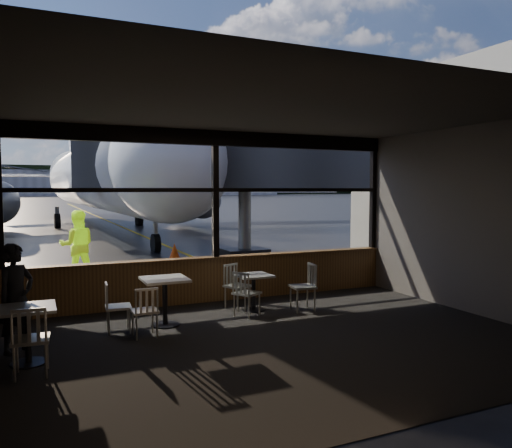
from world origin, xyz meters
TOP-DOWN VIEW (x-y plane):
  - ground_plane at (0.00, 120.00)m, footprint 520.00×520.00m
  - carpet_floor at (0.00, -3.00)m, footprint 8.00×6.00m
  - ceiling at (0.00, -3.00)m, footprint 8.00×6.00m
  - wall_right at (4.00, -3.00)m, footprint 0.04×6.00m
  - wall_back at (0.00, -6.00)m, footprint 8.00×0.04m
  - window_sill at (0.00, 0.00)m, footprint 8.00×0.28m
  - window_header at (0.00, 0.00)m, footprint 8.00×0.18m
  - mullion_centre at (0.00, 0.00)m, footprint 0.12×0.12m
  - mullion_right at (3.95, 0.00)m, footprint 0.12×0.12m
  - window_transom at (0.00, 0.00)m, footprint 8.00×0.10m
  - airliner at (0.32, 21.38)m, footprint 32.93×39.12m
  - jet_bridge at (3.60, 5.50)m, footprint 8.79×10.74m
  - cafe_table_near at (0.38, -1.08)m, footprint 0.63×0.63m
  - cafe_table_mid at (-1.42, -1.43)m, footprint 0.74×0.74m
  - cafe_table_left at (-3.52, -2.54)m, footprint 0.70×0.70m
  - chair_near_e at (1.23, -1.46)m, footprint 0.55×0.55m
  - chair_near_w at (0.09, -1.43)m, footprint 0.63×0.63m
  - chair_near_n at (0.16, -0.80)m, footprint 0.63×0.63m
  - chair_mid_s at (-1.86, -1.94)m, footprint 0.45×0.45m
  - chair_mid_w at (-2.20, -1.53)m, footprint 0.48×0.48m
  - chair_left_s at (-3.48, -3.02)m, footprint 0.53×0.53m
  - passenger at (-3.66, -1.96)m, footprint 0.67×0.66m
  - ground_crew at (-2.42, 3.68)m, footprint 0.90×0.71m
  - cone_nose at (0.89, 6.70)m, footprint 0.36×0.36m
  - terminal_annex at (10.00, 2.50)m, footprint 5.00×7.00m
  - hangar_mid at (0.00, 185.00)m, footprint 38.00×15.00m
  - hangar_right at (60.00, 178.00)m, footprint 50.00×20.00m
  - fuel_tank_c at (-10.00, 182.00)m, footprint 8.00×8.00m
  - treeline at (0.00, 210.00)m, footprint 360.00×3.00m

SIDE VIEW (x-z plane):
  - ground_plane at x=0.00m, z-range 0.00..0.00m
  - carpet_floor at x=0.00m, z-range 0.01..0.01m
  - cone_nose at x=0.89m, z-range 0.00..0.49m
  - cafe_table_near at x=0.38m, z-range 0.00..0.70m
  - cafe_table_left at x=-3.52m, z-range 0.00..0.77m
  - chair_mid_s at x=-1.86m, z-range 0.00..0.81m
  - cafe_table_mid at x=-1.42m, z-range 0.00..0.82m
  - chair_mid_w at x=-2.20m, z-range 0.00..0.83m
  - chair_near_w at x=0.09m, z-range 0.00..0.85m
  - chair_near_n at x=0.16m, z-range 0.00..0.87m
  - window_sill at x=0.00m, z-range 0.00..0.90m
  - chair_left_s at x=-3.48m, z-range 0.00..0.91m
  - chair_near_e at x=1.23m, z-range 0.00..0.91m
  - passenger at x=-3.66m, z-range 0.00..1.56m
  - ground_crew at x=-2.42m, z-range 0.00..1.79m
  - wall_right at x=4.00m, z-range 0.00..3.50m
  - wall_back at x=0.00m, z-range 0.00..3.50m
  - mullion_centre at x=0.00m, z-range 0.90..3.50m
  - mullion_right at x=3.95m, z-range 0.90..3.50m
  - window_transom at x=0.00m, z-range 2.26..2.34m
  - jet_bridge at x=3.60m, z-range 0.00..4.69m
  - terminal_annex at x=10.00m, z-range 0.00..6.00m
  - fuel_tank_c at x=-10.00m, z-range 0.00..6.00m
  - window_header at x=0.00m, z-range 3.20..3.50m
  - ceiling at x=0.00m, z-range 3.48..3.52m
  - hangar_mid at x=0.00m, z-range 0.00..10.00m
  - airliner at x=0.32m, z-range 0.00..11.68m
  - hangar_right at x=60.00m, z-range 0.00..12.00m
  - treeline at x=0.00m, z-range 0.00..12.00m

